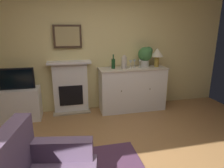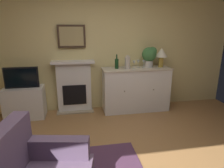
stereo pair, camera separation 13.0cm
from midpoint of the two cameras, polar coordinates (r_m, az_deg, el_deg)
wall_rear at (r=4.24m, az=-2.95°, el=11.03°), size 5.92×0.06×2.77m
fireplace_unit at (r=4.24m, az=-9.98°, el=-0.72°), size 0.87×0.30×1.10m
framed_picture at (r=4.11m, az=-10.69°, el=13.37°), size 0.55×0.04×0.45m
sideboard_cabinet at (r=4.29m, az=7.75°, el=-1.52°), size 1.43×0.49×0.93m
table_lamp at (r=4.33m, az=14.93°, el=8.37°), size 0.26×0.26×0.40m
wine_bottle at (r=4.06m, az=2.29°, el=5.96°), size 0.08×0.08×0.29m
wine_glass_left at (r=4.09m, az=7.33°, el=6.11°), size 0.07×0.07×0.16m
wine_glass_center at (r=4.19m, az=8.47°, el=6.31°), size 0.07×0.07×0.16m
wine_glass_right at (r=4.20m, az=10.01°, el=6.27°), size 0.07×0.07×0.16m
vase_decorative at (r=4.04m, az=5.43°, el=6.32°), size 0.11×0.11×0.28m
tv_cabinet at (r=4.27m, az=-23.04°, el=-4.95°), size 0.75×0.42×0.63m
tv_set at (r=4.10m, az=-23.88°, el=1.68°), size 0.62×0.07×0.40m
potted_plant_small at (r=4.28m, az=11.67°, el=8.18°), size 0.30×0.30×0.43m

